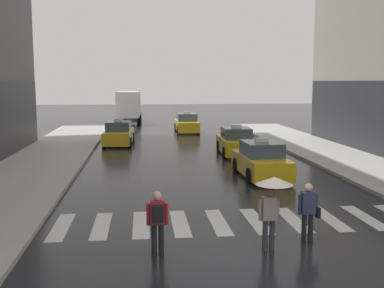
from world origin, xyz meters
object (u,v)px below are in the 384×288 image
object	(u,v)px
taxi_second	(236,142)
pedestrian_with_umbrella	(272,193)
taxi_lead	(261,161)
taxi_fourth	(187,124)
taxi_third	(119,134)
pedestrian_with_backpack	(157,218)
box_truck	(129,106)
pedestrian_with_handbag	(308,209)

from	to	relation	value
taxi_second	pedestrian_with_umbrella	distance (m)	16.38
taxi_lead	taxi_fourth	world-z (taller)	same
taxi_third	pedestrian_with_backpack	distance (m)	21.66
taxi_second	box_truck	xyz separation A→B (m)	(-6.86, 21.08, 1.13)
box_truck	pedestrian_with_backpack	distance (m)	37.43
taxi_fourth	box_truck	world-z (taller)	box_truck
pedestrian_with_backpack	taxi_fourth	bearing A→B (deg)	83.11
taxi_third	pedestrian_with_backpack	bearing A→B (deg)	-84.85
taxi_lead	taxi_third	bearing A→B (deg)	120.31
taxi_second	taxi_third	size ratio (longest dim) A/B	0.99
taxi_fourth	pedestrian_with_handbag	bearing A→B (deg)	-88.85
pedestrian_with_handbag	pedestrian_with_umbrella	bearing A→B (deg)	-158.14
taxi_lead	taxi_third	xyz separation A→B (m)	(-7.02, 12.01, 0.00)
taxi_fourth	box_truck	bearing A→B (deg)	121.81
taxi_lead	taxi_fourth	bearing A→B (deg)	94.56
taxi_lead	pedestrian_with_handbag	size ratio (longest dim) A/B	2.78
box_truck	taxi_lead	bearing A→B (deg)	-76.48
taxi_lead	pedestrian_with_handbag	bearing A→B (deg)	-96.27
taxi_third	box_truck	bearing A→B (deg)	88.79
pedestrian_with_backpack	pedestrian_with_umbrella	bearing A→B (deg)	2.02
taxi_second	taxi_fourth	xyz separation A→B (m)	(-1.73, 12.82, 0.00)
taxi_lead	taxi_fourth	size ratio (longest dim) A/B	1.01
box_truck	pedestrian_with_backpack	world-z (taller)	box_truck
taxi_third	pedestrian_with_umbrella	size ratio (longest dim) A/B	2.38
taxi_third	box_truck	distance (m)	15.86
taxi_lead	pedestrian_with_backpack	distance (m)	10.83
pedestrian_with_umbrella	taxi_fourth	bearing A→B (deg)	88.88
pedestrian_with_umbrella	taxi_second	bearing A→B (deg)	81.92
taxi_third	pedestrian_with_umbrella	world-z (taller)	pedestrian_with_umbrella
taxi_fourth	pedestrian_with_handbag	world-z (taller)	taxi_fourth
taxi_third	pedestrian_with_umbrella	xyz separation A→B (m)	(4.90, -21.47, 0.79)
box_truck	pedestrian_with_backpack	xyz separation A→B (m)	(1.61, -37.39, -0.88)
taxi_second	pedestrian_with_handbag	world-z (taller)	taxi_second
pedestrian_with_umbrella	taxi_third	bearing A→B (deg)	102.85
pedestrian_with_umbrella	box_truck	bearing A→B (deg)	96.98
box_truck	pedestrian_with_handbag	xyz separation A→B (m)	(5.70, -36.82, -0.92)
taxi_lead	pedestrian_with_backpack	world-z (taller)	taxi_lead
taxi_third	taxi_second	bearing A→B (deg)	-36.21
taxi_second	box_truck	bearing A→B (deg)	108.03
pedestrian_with_backpack	pedestrian_with_handbag	world-z (taller)	same
taxi_third	taxi_fourth	xyz separation A→B (m)	(5.46, 7.55, 0.00)
taxi_fourth	pedestrian_with_backpack	size ratio (longest dim) A/B	2.75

